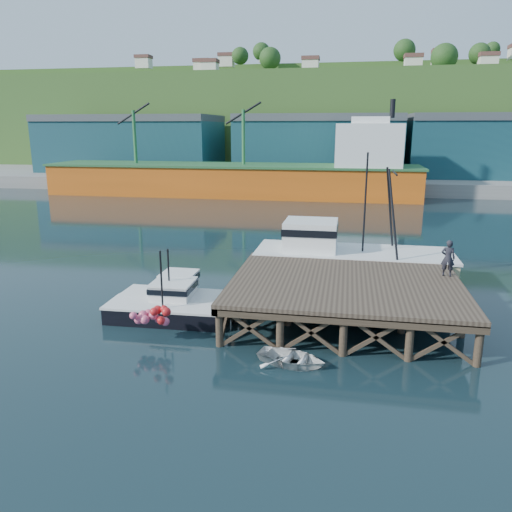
% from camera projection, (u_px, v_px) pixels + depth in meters
% --- Properties ---
extents(ground, '(300.00, 300.00, 0.00)m').
position_uv_depth(ground, '(244.00, 311.00, 27.91)').
color(ground, black).
rests_on(ground, ground).
extents(wharf, '(12.00, 10.00, 2.62)m').
position_uv_depth(wharf, '(345.00, 284.00, 26.28)').
color(wharf, brown).
rests_on(wharf, ground).
extents(far_quay, '(160.00, 40.00, 2.00)m').
position_uv_depth(far_quay, '(319.00, 176.00, 94.33)').
color(far_quay, gray).
rests_on(far_quay, ground).
extents(warehouse_left, '(32.00, 16.00, 9.00)m').
position_uv_depth(warehouse_left, '(133.00, 146.00, 94.30)').
color(warehouse_left, '#194C53').
rests_on(warehouse_left, far_quay).
extents(warehouse_mid, '(28.00, 16.00, 9.00)m').
position_uv_depth(warehouse_mid, '(318.00, 148.00, 88.19)').
color(warehouse_mid, '#194C53').
rests_on(warehouse_mid, far_quay).
extents(warehouse_right, '(30.00, 16.00, 9.00)m').
position_uv_depth(warehouse_right, '(499.00, 149.00, 82.95)').
color(warehouse_right, '#194C53').
rests_on(warehouse_right, far_quay).
extents(cargo_ship, '(55.50, 10.00, 13.75)m').
position_uv_depth(cargo_ship, '(254.00, 174.00, 74.27)').
color(cargo_ship, '#DA5E14').
rests_on(cargo_ship, ground).
extents(hillside, '(220.00, 50.00, 22.00)m').
position_uv_depth(hillside, '(328.00, 123.00, 120.40)').
color(hillside, '#2D511E').
rests_on(hillside, ground).
extents(boat_navy, '(5.80, 3.08, 3.61)m').
position_uv_depth(boat_navy, '(175.00, 295.00, 28.36)').
color(boat_navy, black).
rests_on(boat_navy, ground).
extents(boat_black, '(6.49, 5.48, 3.98)m').
position_uv_depth(boat_black, '(169.00, 306.00, 26.61)').
color(boat_black, black).
rests_on(boat_black, ground).
extents(trawler, '(12.70, 4.62, 8.48)m').
position_uv_depth(trawler, '(349.00, 257.00, 32.67)').
color(trawler, beige).
rests_on(trawler, ground).
extents(dinghy, '(3.48, 2.88, 0.63)m').
position_uv_depth(dinghy, '(292.00, 358.00, 21.53)').
color(dinghy, silver).
rests_on(dinghy, ground).
extents(dockworker, '(0.81, 0.62, 2.00)m').
position_uv_depth(dockworker, '(448.00, 258.00, 26.91)').
color(dockworker, black).
rests_on(dockworker, wharf).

